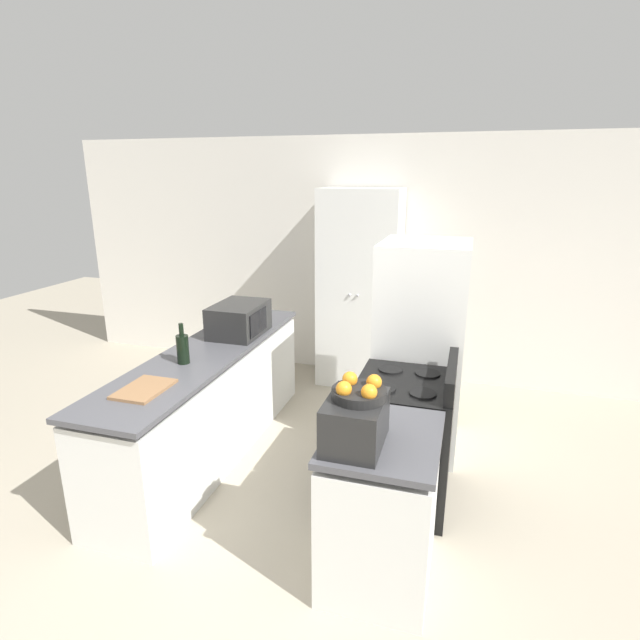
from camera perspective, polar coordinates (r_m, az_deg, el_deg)
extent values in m
plane|color=#A89E89|center=(3.13, -11.56, -29.09)|extent=(14.00, 14.00, 0.00)
cube|color=silver|center=(5.55, 4.75, 6.91)|extent=(7.00, 0.06, 2.60)
cube|color=silver|center=(4.20, -12.54, -9.53)|extent=(0.58, 2.49, 0.81)
cube|color=#4C4C51|center=(4.02, -12.95, -3.66)|extent=(0.60, 2.55, 0.04)
cube|color=silver|center=(3.00, 6.93, -20.87)|extent=(0.58, 0.73, 0.81)
cube|color=#4C4C51|center=(2.75, 7.27, -13.24)|extent=(0.60, 0.75, 0.04)
cube|color=white|center=(5.29, 4.54, 3.53)|extent=(0.83, 0.53, 2.07)
sphere|color=#B2B2B7|center=(5.04, 3.42, 2.89)|extent=(0.03, 0.03, 0.03)
sphere|color=#B2B2B7|center=(5.02, 4.30, 2.83)|extent=(0.03, 0.03, 0.03)
cube|color=black|center=(3.60, 9.43, -13.40)|extent=(0.64, 0.70, 0.88)
cube|color=black|center=(3.70, 4.15, -14.28)|extent=(0.02, 0.62, 0.48)
cube|color=black|center=(3.35, 14.79, -6.13)|extent=(0.06, 0.67, 0.16)
cylinder|color=black|center=(3.26, 7.15, -7.77)|extent=(0.17, 0.17, 0.01)
cylinder|color=black|center=(3.57, 8.09, -5.61)|extent=(0.17, 0.17, 0.01)
cylinder|color=black|center=(3.23, 11.67, -8.21)|extent=(0.17, 0.17, 0.01)
cylinder|color=black|center=(3.54, 12.21, -5.99)|extent=(0.17, 0.17, 0.01)
cube|color=white|center=(4.12, 11.39, -3.13)|extent=(0.67, 0.76, 1.72)
cylinder|color=gray|center=(3.94, 6.01, -2.47)|extent=(0.02, 0.02, 0.94)
cube|color=black|center=(4.32, -9.23, 0.10)|extent=(0.39, 0.53, 0.27)
cube|color=black|center=(4.21, -7.05, -0.27)|extent=(0.01, 0.33, 0.19)
cylinder|color=black|center=(3.76, -15.41, -3.26)|extent=(0.09, 0.09, 0.21)
cylinder|color=black|center=(3.71, -15.58, -1.05)|extent=(0.03, 0.03, 0.09)
cube|color=black|center=(2.58, 4.05, -11.54)|extent=(0.29, 0.40, 0.25)
cube|color=black|center=(2.61, 0.84, -11.12)|extent=(0.01, 0.28, 0.15)
cylinder|color=black|center=(2.53, 4.48, -8.39)|extent=(0.28, 0.28, 0.05)
sphere|color=orange|center=(2.55, 6.20, -7.06)|extent=(0.08, 0.08, 0.08)
sphere|color=orange|center=(2.58, 3.43, -6.76)|extent=(0.08, 0.08, 0.08)
sphere|color=orange|center=(2.47, 2.74, -7.87)|extent=(0.08, 0.08, 0.08)
sphere|color=orange|center=(2.44, 5.64, -8.20)|extent=(0.08, 0.08, 0.08)
cube|color=#8E6642|center=(3.41, -19.46, -7.45)|extent=(0.27, 0.37, 0.02)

